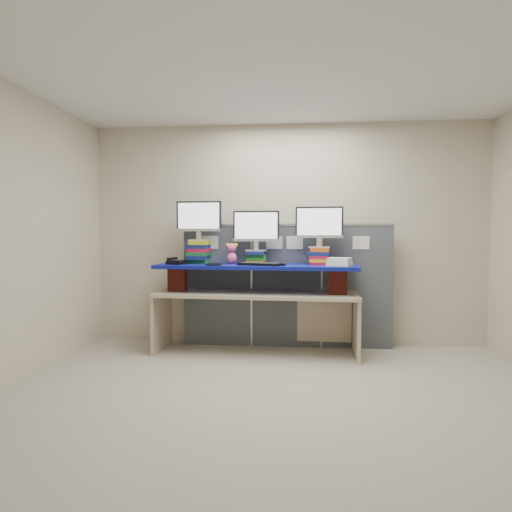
# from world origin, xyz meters

# --- Properties ---
(room) EXTENTS (5.00, 4.00, 2.80)m
(room) POSITION_xyz_m (0.00, 0.00, 1.40)
(room) COLOR beige
(room) RESTS_ON ground
(cubicle_partition) EXTENTS (2.60, 0.06, 1.53)m
(cubicle_partition) POSITION_xyz_m (-0.00, 1.78, 0.77)
(cubicle_partition) COLOR #42484E
(cubicle_partition) RESTS_ON ground
(desk) EXTENTS (2.40, 0.80, 0.72)m
(desk) POSITION_xyz_m (-0.35, 1.47, 0.57)
(desk) COLOR #C2B094
(desk) RESTS_ON ground
(brick_pier_left) EXTENTS (0.21, 0.12, 0.29)m
(brick_pier_left) POSITION_xyz_m (-1.30, 1.47, 0.86)
(brick_pier_left) COLOR maroon
(brick_pier_left) RESTS_ON desk
(brick_pier_right) EXTENTS (0.21, 0.12, 0.29)m
(brick_pier_right) POSITION_xyz_m (0.59, 1.38, 0.86)
(brick_pier_right) COLOR maroon
(brick_pier_right) RESTS_ON desk
(blue_board) EXTENTS (2.37, 0.70, 0.04)m
(blue_board) POSITION_xyz_m (-0.35, 1.47, 1.03)
(blue_board) COLOR navy
(blue_board) RESTS_ON brick_pier_left
(book_stack_left) EXTENTS (0.27, 0.32, 0.27)m
(book_stack_left) POSITION_xyz_m (-1.06, 1.62, 1.18)
(book_stack_left) COLOR #1A622D
(book_stack_left) RESTS_ON blue_board
(book_stack_center) EXTENTS (0.24, 0.32, 0.15)m
(book_stack_center) POSITION_xyz_m (-0.36, 1.59, 1.12)
(book_stack_center) COLOR #D65814
(book_stack_center) RESTS_ON blue_board
(book_stack_right) EXTENTS (0.27, 0.31, 0.20)m
(book_stack_right) POSITION_xyz_m (0.39, 1.56, 1.14)
(book_stack_right) COLOR #AB132D
(book_stack_right) RESTS_ON blue_board
(monitor_left) EXTENTS (0.56, 0.17, 0.48)m
(monitor_left) POSITION_xyz_m (-1.06, 1.62, 1.60)
(monitor_left) COLOR #B9B9BF
(monitor_left) RESTS_ON book_stack_left
(monitor_center) EXTENTS (0.56, 0.17, 0.48)m
(monitor_center) POSITION_xyz_m (-0.36, 1.59, 1.47)
(monitor_center) COLOR #B9B9BF
(monitor_center) RESTS_ON book_stack_center
(monitor_right) EXTENTS (0.56, 0.17, 0.48)m
(monitor_right) POSITION_xyz_m (0.39, 1.56, 1.52)
(monitor_right) COLOR #B9B9BF
(monitor_right) RESTS_ON book_stack_right
(keyboard) EXTENTS (0.52, 0.27, 0.03)m
(keyboard) POSITION_xyz_m (-0.30, 1.34, 1.06)
(keyboard) COLOR black
(keyboard) RESTS_ON blue_board
(mouse) EXTENTS (0.10, 0.12, 0.03)m
(mouse) POSITION_xyz_m (-0.02, 1.35, 1.06)
(mouse) COLOR black
(mouse) RESTS_ON blue_board
(desk_phone) EXTENTS (0.23, 0.22, 0.08)m
(desk_phone) POSITION_xyz_m (-1.30, 1.42, 1.08)
(desk_phone) COLOR black
(desk_phone) RESTS_ON blue_board
(headset) EXTENTS (0.24, 0.24, 0.02)m
(headset) POSITION_xyz_m (-0.83, 1.33, 1.06)
(headset) COLOR black
(headset) RESTS_ON blue_board
(plush_toy) EXTENTS (0.15, 0.11, 0.25)m
(plush_toy) POSITION_xyz_m (-0.65, 1.59, 1.17)
(plush_toy) COLOR #FF6195
(plush_toy) RESTS_ON blue_board
(binder_stack) EXTENTS (0.31, 0.29, 0.09)m
(binder_stack) POSITION_xyz_m (0.61, 1.36, 1.09)
(binder_stack) COLOR white
(binder_stack) RESTS_ON blue_board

